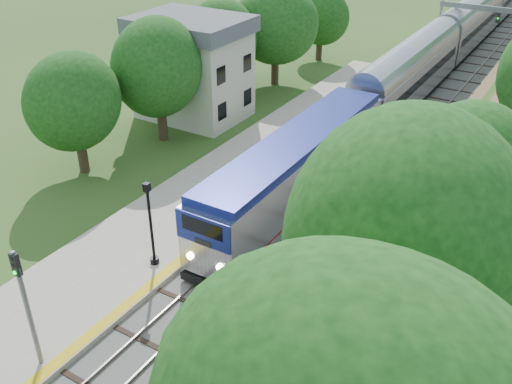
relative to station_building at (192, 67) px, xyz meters
The scene contains 10 objects.
trackbed 34.24m from the station_building, 61.93° to the left, with size 9.50×170.00×0.28m.
platform 16.99m from the station_building, 57.86° to the right, with size 6.40×68.00×0.38m, color gray.
yellow_stripe 18.58m from the station_building, 50.24° to the right, with size 0.55×68.00×0.01m, color gold.
station_building is the anchor object (origin of this frame).
signal_gantry 29.94m from the station_building, 56.62° to the left, with size 8.40×0.38×6.20m.
trees_behind_platform 9.76m from the station_building, 73.13° to the right, with size 7.82×53.32×7.21m.
train 44.55m from the station_building, 71.67° to the left, with size 3.05×122.40×4.49m.
lamppost_far 20.72m from the station_building, 58.87° to the right, with size 0.46×0.46×4.61m.
signal_platform 27.60m from the station_building, 66.29° to the right, with size 0.32×0.26×5.51m.
signal_farside 22.26m from the station_building, 24.87° to the right, with size 0.35×0.28×6.42m.
Camera 1 is at (13.22, -4.91, 17.87)m, focal length 40.00 mm.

